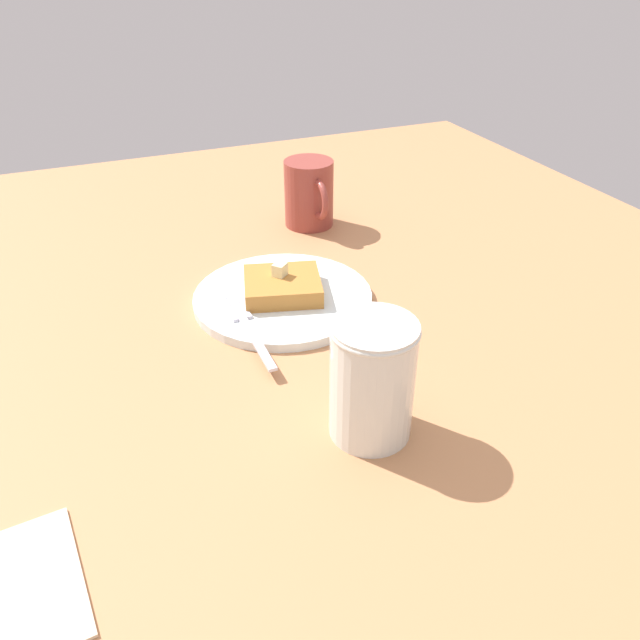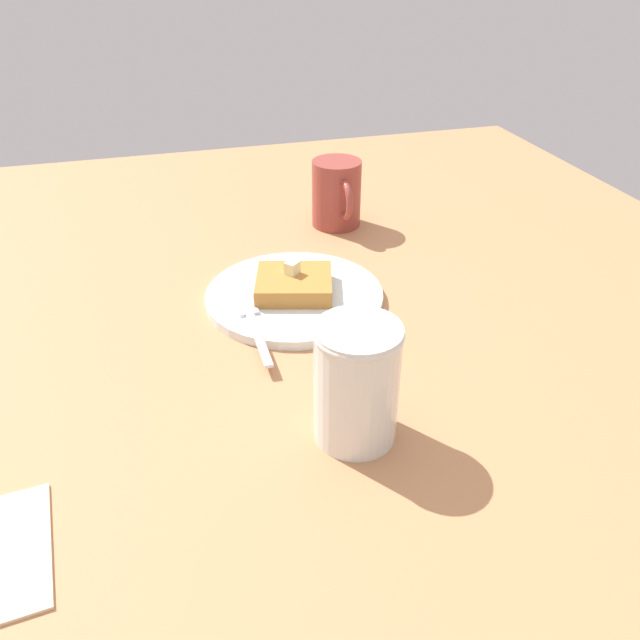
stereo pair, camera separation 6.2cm
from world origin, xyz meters
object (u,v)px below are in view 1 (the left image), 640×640
(syrup_jar, at_px, (372,385))
(plate, at_px, (283,297))
(coffee_mug, at_px, (309,194))
(fork, at_px, (246,324))

(syrup_jar, bearing_deg, plate, 179.11)
(plate, xyz_separation_m, coffee_mug, (-0.20, 0.11, 0.04))
(plate, bearing_deg, fork, -51.25)
(fork, xyz_separation_m, coffee_mug, (-0.24, 0.17, 0.04))
(fork, distance_m, coffee_mug, 0.30)
(plate, height_order, syrup_jar, syrup_jar)
(plate, bearing_deg, syrup_jar, -0.89)
(syrup_jar, distance_m, coffee_mug, 0.45)
(plate, xyz_separation_m, syrup_jar, (0.24, -0.00, 0.04))
(plate, relative_size, syrup_jar, 1.90)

